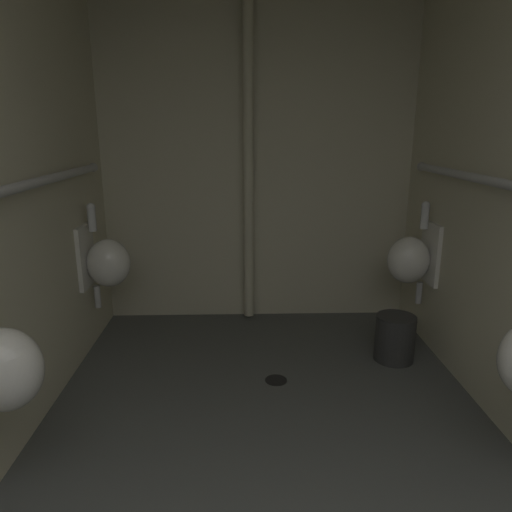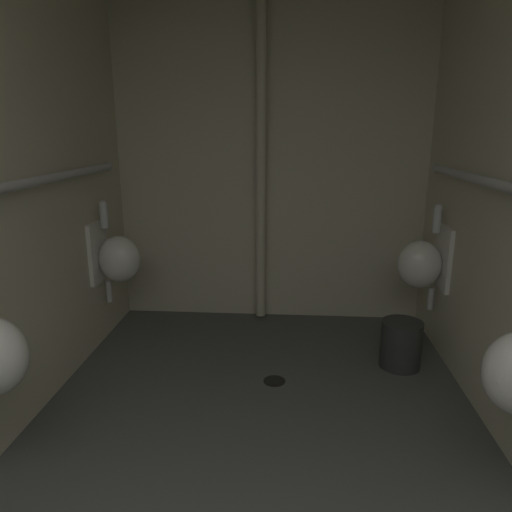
% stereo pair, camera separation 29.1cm
% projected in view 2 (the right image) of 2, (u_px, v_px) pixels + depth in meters
% --- Properties ---
extents(floor, '(2.59, 4.29, 0.08)m').
position_uv_depth(floor, '(249.00, 499.00, 2.11)').
color(floor, '#4C4F4C').
rests_on(floor, ground).
extents(wall_back, '(2.59, 0.06, 2.60)m').
position_uv_depth(wall_back, '(271.00, 162.00, 3.80)').
color(wall_back, beige).
rests_on(wall_back, ground).
extents(urinal_left_far, '(0.32, 0.30, 0.76)m').
position_uv_depth(urinal_left_far, '(117.00, 257.00, 3.44)').
color(urinal_left_far, silver).
extents(urinal_right_far, '(0.32, 0.30, 0.76)m').
position_uv_depth(urinal_right_far, '(423.00, 263.00, 3.30)').
color(urinal_right_far, silver).
extents(standpipe_back_wall, '(0.08, 0.08, 2.55)m').
position_uv_depth(standpipe_back_wall, '(261.00, 162.00, 3.70)').
color(standpipe_back_wall, beige).
rests_on(standpipe_back_wall, ground).
extents(floor_drain, '(0.14, 0.14, 0.01)m').
position_uv_depth(floor_drain, '(274.00, 381.00, 3.02)').
color(floor_drain, black).
rests_on(floor_drain, ground).
extents(waste_bin, '(0.27, 0.27, 0.32)m').
position_uv_depth(waste_bin, '(401.00, 344.00, 3.17)').
color(waste_bin, '#2D2D2D').
rests_on(waste_bin, ground).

